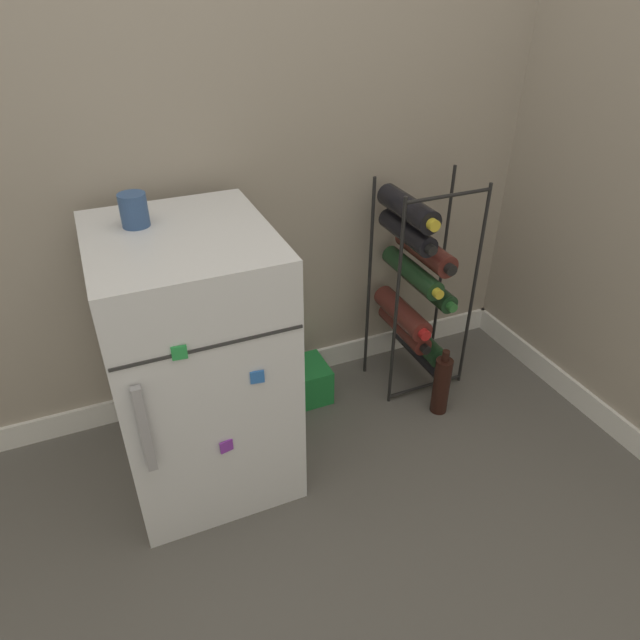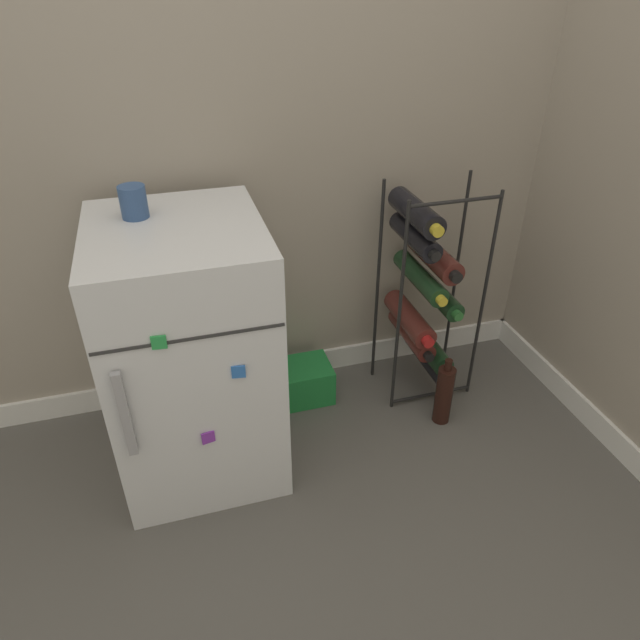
{
  "view_description": "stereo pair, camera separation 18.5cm",
  "coord_description": "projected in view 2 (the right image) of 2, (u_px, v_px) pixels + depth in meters",
  "views": [
    {
      "loc": [
        -0.56,
        -1.09,
        1.4
      ],
      "look_at": [
        0.06,
        0.35,
        0.4
      ],
      "focal_mm": 32.0,
      "sensor_mm": 36.0,
      "label": 1
    },
    {
      "loc": [
        -0.38,
        -1.16,
        1.4
      ],
      "look_at": [
        0.06,
        0.35,
        0.4
      ],
      "focal_mm": 32.0,
      "sensor_mm": 36.0,
      "label": 2
    }
  ],
  "objects": [
    {
      "name": "ground_plane",
      "position": [
        334.0,
        488.0,
        1.78
      ],
      "size": [
        14.0,
        14.0,
        0.0
      ],
      "primitive_type": "plane",
      "color": "#56544F"
    },
    {
      "name": "wall_back",
      "position": [
        273.0,
        25.0,
        1.63
      ],
      "size": [
        6.91,
        0.07,
        2.5
      ],
      "color": "#9E9384",
      "rests_on": "ground_plane"
    },
    {
      "name": "mini_fridge",
      "position": [
        191.0,
        352.0,
        1.7
      ],
      "size": [
        0.47,
        0.56,
        0.81
      ],
      "color": "silver",
      "rests_on": "ground_plane"
    },
    {
      "name": "wine_rack",
      "position": [
        423.0,
        294.0,
        2.0
      ],
      "size": [
        0.32,
        0.33,
        0.8
      ],
      "color": "black",
      "rests_on": "ground_plane"
    },
    {
      "name": "soda_box",
      "position": [
        301.0,
        382.0,
        2.12
      ],
      "size": [
        0.22,
        0.17,
        0.14
      ],
      "color": "#1E7F38",
      "rests_on": "ground_plane"
    },
    {
      "name": "fridge_top_cup",
      "position": [
        133.0,
        202.0,
        1.52
      ],
      "size": [
        0.07,
        0.07,
        0.09
      ],
      "color": "#335184",
      "rests_on": "mini_fridge"
    },
    {
      "name": "loose_bottle_floor",
      "position": [
        444.0,
        394.0,
        1.99
      ],
      "size": [
        0.06,
        0.06,
        0.26
      ],
      "color": "black",
      "rests_on": "ground_plane"
    }
  ]
}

